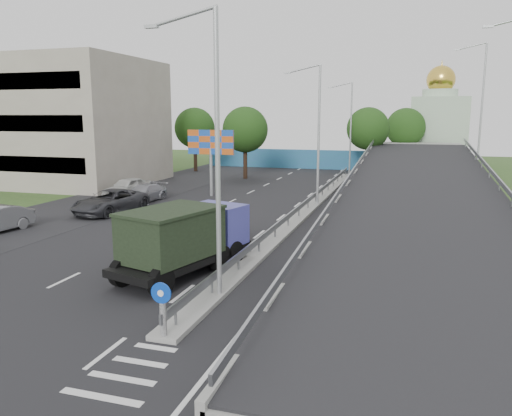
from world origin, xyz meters
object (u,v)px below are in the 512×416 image
at_px(lamp_post_near, 212,140).
at_px(parked_car_e, 128,187).
at_px(sign_bollard, 163,309).
at_px(church, 438,126).
at_px(lamp_post_far, 349,123).
at_px(dump_truck, 185,237).
at_px(lamp_post_mid, 316,127).
at_px(billboard, 211,146).
at_px(parked_car_c, 110,202).
at_px(parked_car_d, 144,193).

xyz_separation_m(lamp_post_near, parked_car_e, (-15.60, 19.60, -5.00)).
xyz_separation_m(sign_bollard, church, (10.00, 57.83, 4.28)).
height_order(lamp_post_far, dump_truck, lamp_post_far).
xyz_separation_m(lamp_post_mid, billboard, (-9.11, 2.00, -1.62)).
xyz_separation_m(church, parked_car_c, (-22.85, -40.92, -4.50)).
distance_m(church, parked_car_c, 47.09).
xyz_separation_m(sign_bollard, lamp_post_far, (0.11, 43.83, 4.77)).
height_order(parked_car_c, parked_car_d, parked_car_c).
height_order(lamp_post_far, parked_car_e, lamp_post_far).
bearing_deg(lamp_post_near, billboard, 112.49).
distance_m(parked_car_c, parked_car_e, 7.04).
height_order(sign_bollard, parked_car_c, sign_bollard).
relative_size(parked_car_c, parked_car_d, 1.24).
bearing_deg(church, parked_car_c, -119.18).
height_order(church, billboard, church).
height_order(lamp_post_near, parked_car_d, lamp_post_near).
distance_m(billboard, dump_truck, 20.97).
height_order(sign_bollard, billboard, billboard).
xyz_separation_m(parked_car_c, parked_car_e, (-2.64, 6.53, -0.01)).
bearing_deg(billboard, parked_car_c, -113.36).
bearing_deg(lamp_post_near, sign_bollard, -91.64).
bearing_deg(lamp_post_near, lamp_post_mid, 90.00).
distance_m(billboard, parked_car_d, 6.74).
bearing_deg(sign_bollard, parked_car_e, 123.48).
distance_m(sign_bollard, lamp_post_far, 44.08).
distance_m(lamp_post_near, parked_car_e, 25.55).
xyz_separation_m(lamp_post_far, dump_truck, (-2.26, -37.65, -4.18)).
distance_m(lamp_post_mid, parked_car_c, 15.52).
distance_m(church, billboard, 37.23).
relative_size(lamp_post_near, lamp_post_far, 1.00).
xyz_separation_m(sign_bollard, parked_car_e, (-15.50, 23.43, -0.23)).
distance_m(sign_bollard, parked_car_c, 21.24).
xyz_separation_m(billboard, dump_truck, (6.85, -19.65, -2.56)).
relative_size(sign_bollard, lamp_post_near, 0.17).
xyz_separation_m(lamp_post_mid, parked_car_d, (-13.14, -2.12, -5.13)).
bearing_deg(parked_car_c, lamp_post_near, -37.00).
distance_m(lamp_post_near, dump_truck, 5.30).
relative_size(sign_bollard, lamp_post_mid, 0.17).
height_order(lamp_post_mid, church, church).
bearing_deg(parked_car_d, parked_car_e, 150.74).
height_order(lamp_post_near, lamp_post_far, same).
xyz_separation_m(lamp_post_near, parked_car_c, (-12.96, 13.08, -5.00)).
xyz_separation_m(church, parked_car_e, (-25.50, -34.40, -4.50)).
bearing_deg(sign_bollard, dump_truck, 109.18).
distance_m(church, parked_car_e, 43.05).
height_order(dump_truck, parked_car_e, dump_truck).
xyz_separation_m(lamp_post_near, church, (9.89, 54.00, -0.50)).
distance_m(lamp_post_mid, dump_truck, 18.28).
distance_m(lamp_post_far, billboard, 20.24).
xyz_separation_m(lamp_post_near, lamp_post_far, (0.00, 40.00, 0.00)).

